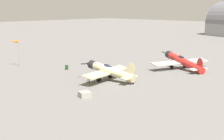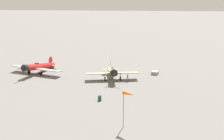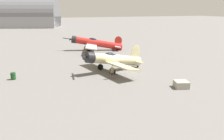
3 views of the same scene
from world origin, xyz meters
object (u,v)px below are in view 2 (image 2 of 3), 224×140
(ground_crew_mechanic, at_px, (128,77))
(airplane_mid_apron, at_px, (38,67))
(airplane_foreground, at_px, (112,71))
(equipment_crate, at_px, (155,73))
(windsock_mast, at_px, (128,95))
(fuel_drum, at_px, (100,98))

(ground_crew_mechanic, bearing_deg, airplane_mid_apron, 163.69)
(airplane_foreground, xyz_separation_m, ground_crew_mechanic, (-1.39, -3.18, -0.67))
(equipment_crate, distance_m, windsock_mast, 27.19)
(ground_crew_mechanic, height_order, equipment_crate, ground_crew_mechanic)
(airplane_foreground, relative_size, fuel_drum, 12.67)
(airplane_mid_apron, relative_size, windsock_mast, 2.33)
(airplane_foreground, distance_m, ground_crew_mechanic, 3.54)
(windsock_mast, bearing_deg, airplane_mid_apron, 38.61)
(airplane_foreground, distance_m, fuel_drum, 12.36)
(ground_crew_mechanic, bearing_deg, fuel_drum, -114.94)
(airplane_mid_apron, relative_size, equipment_crate, 6.80)
(airplane_mid_apron, height_order, equipment_crate, airplane_mid_apron)
(airplane_foreground, bearing_deg, fuel_drum, -15.07)
(ground_crew_mechanic, relative_size, fuel_drum, 1.84)
(airplane_mid_apron, xyz_separation_m, windsock_mast, (-25.30, -20.20, 3.24))
(airplane_mid_apron, relative_size, ground_crew_mechanic, 7.76)
(ground_crew_mechanic, distance_m, fuel_drum, 11.70)
(equipment_crate, relative_size, fuel_drum, 2.10)
(fuel_drum, bearing_deg, windsock_mast, -153.71)
(airplane_foreground, xyz_separation_m, airplane_mid_apron, (3.12, 16.42, -0.16))
(airplane_foreground, bearing_deg, windsock_mast, -0.18)
(ground_crew_mechanic, relative_size, equipment_crate, 0.88)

